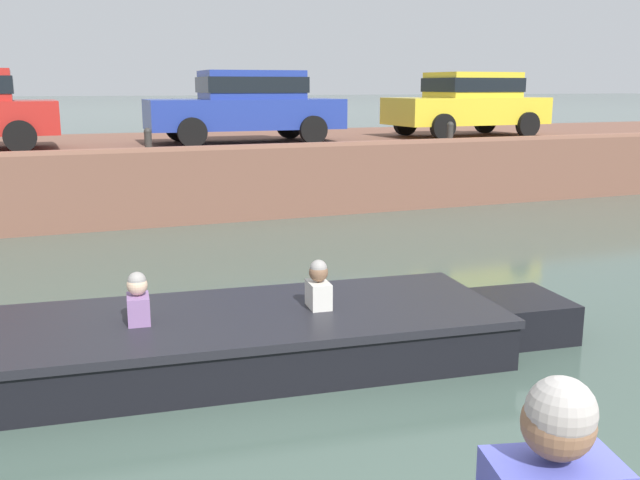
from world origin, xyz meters
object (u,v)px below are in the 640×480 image
car_centre_blue (247,103)px  mooring_bollard_east (450,131)px  car_right_inner_yellow (469,101)px  mooring_bollard_mid (148,139)px  motorboat_passing (269,336)px

car_centre_blue → mooring_bollard_east: car_centre_blue is taller
car_right_inner_yellow → mooring_bollard_mid: 8.10m
car_centre_blue → mooring_bollard_mid: (-2.34, -1.41, -0.61)m
motorboat_passing → mooring_bollard_mid: 7.62m
car_centre_blue → mooring_bollard_east: bearing=-18.4°
motorboat_passing → mooring_bollard_east: (6.53, 7.48, 1.42)m
mooring_bollard_mid → car_right_inner_yellow: bearing=10.1°
mooring_bollard_mid → car_centre_blue: bearing=31.2°
mooring_bollard_mid → mooring_bollard_east: size_ratio=1.00×
motorboat_passing → car_centre_blue: car_centre_blue is taller
motorboat_passing → car_centre_blue: size_ratio=1.46×
car_centre_blue → motorboat_passing: bearing=-104.3°
car_centre_blue → car_right_inner_yellow: bearing=0.0°
car_centre_blue → car_right_inner_yellow: (5.61, 0.00, -0.00)m
motorboat_passing → car_right_inner_yellow: bearing=48.5°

